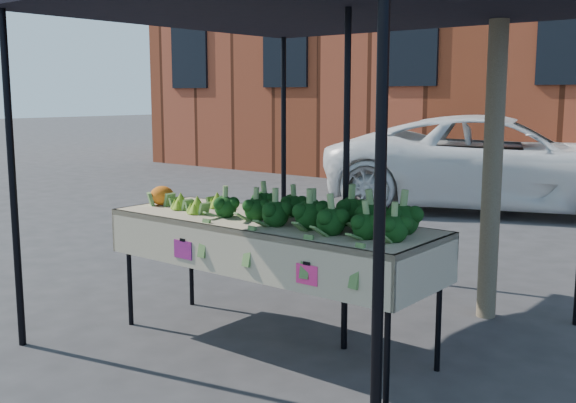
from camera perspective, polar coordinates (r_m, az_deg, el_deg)
The scene contains 8 objects.
ground at distance 4.98m, azimuth -0.55°, elevation -11.56°, with size 90.00×90.00×0.00m, color #2B2B2E.
table at distance 4.76m, azimuth -1.53°, elevation -6.84°, with size 2.41×0.83×0.90m.
canopy at distance 4.83m, azimuth 1.99°, elevation 4.48°, with size 3.16×3.16×2.74m, color black, non-canonical shape.
broccoli_heap at distance 4.44m, azimuth 2.18°, elevation -0.51°, with size 1.52×0.55×0.23m, color black.
romanesco_cluster at distance 5.09m, azimuth -7.36°, elevation 0.33°, with size 0.41×0.45×0.18m, color #A4C032.
cauliflower_pair at distance 5.35m, azimuth -10.47°, elevation 0.57°, with size 0.18×0.18×0.16m, color orange.
vehicle at distance 10.87m, azimuth 17.64°, elevation 12.94°, with size 2.38×1.44×5.17m, color white.
street_tree at distance 5.47m, azimuth 17.15°, elevation 12.78°, with size 2.18×2.18×4.30m, color #1E4C14, non-canonical shape.
Camera 1 is at (2.98, -3.59, 1.74)m, focal length 42.61 mm.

